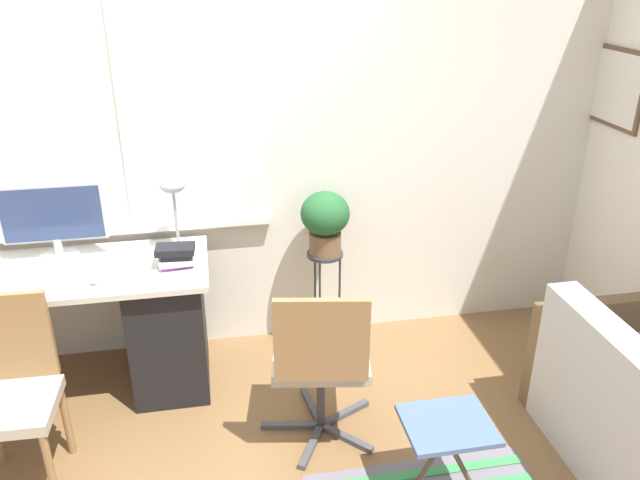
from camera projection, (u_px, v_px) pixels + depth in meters
The scene contains 13 objects.
ground_plane at pixel (174, 414), 3.39m from camera, with size 14.00×14.00×0.00m, color brown.
wall_back_with_window at pixel (152, 136), 3.47m from camera, with size 9.00×0.12×2.70m.
desk at pixel (40, 332), 3.40m from camera, with size 1.85×0.65×0.76m.
monitor at pixel (53, 220), 3.33m from camera, with size 0.54×0.21×0.42m.
keyboard at pixel (45, 284), 3.13m from camera, with size 0.32×0.14×0.02m.
mouse at pixel (94, 280), 3.15m from camera, with size 0.04×0.07×0.04m.
desk_lamp at pixel (173, 194), 3.36m from camera, with size 0.14×0.14×0.44m.
book_stack at pixel (176, 256), 3.30m from camera, with size 0.21×0.15×0.12m.
desk_chair_wooden at pixel (13, 390), 2.82m from camera, with size 0.40×0.41×0.91m.
office_chair_swivel at pixel (321, 358), 3.02m from camera, with size 0.61×0.61×0.92m.
plant_stand at pixel (325, 268), 3.75m from camera, with size 0.22×0.22×0.66m.
potted_plant at pixel (325, 219), 3.62m from camera, with size 0.29×0.29×0.38m.
folding_stool at pixel (447, 430), 2.74m from camera, with size 0.39×0.33×0.42m.
Camera 1 is at (0.29, -2.79, 2.27)m, focal length 35.00 mm.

